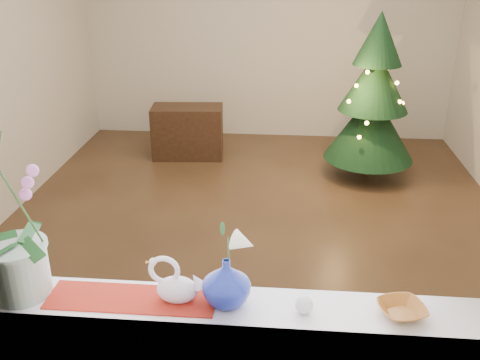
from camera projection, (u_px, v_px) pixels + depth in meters
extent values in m
plane|color=#362516|center=(255.00, 226.00, 4.71)|extent=(5.00, 5.00, 0.00)
cube|color=beige|center=(269.00, 28.00, 6.45)|extent=(4.50, 0.10, 2.70)
cube|color=beige|center=(217.00, 227.00, 1.89)|extent=(4.50, 0.10, 2.70)
cube|color=white|center=(223.00, 308.00, 2.19)|extent=(2.20, 0.26, 0.04)
cube|color=maroon|center=(132.00, 298.00, 2.21)|extent=(0.70, 0.20, 0.01)
imported|color=navy|center=(226.00, 279.00, 2.14)|extent=(0.29, 0.29, 0.24)
sphere|color=silver|center=(304.00, 305.00, 2.12)|extent=(0.09, 0.09, 0.07)
imported|color=#91541C|center=(402.00, 311.00, 2.11)|extent=(0.19, 0.19, 0.04)
cube|color=black|center=(188.00, 132.00, 6.16)|extent=(0.82, 0.46, 0.60)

